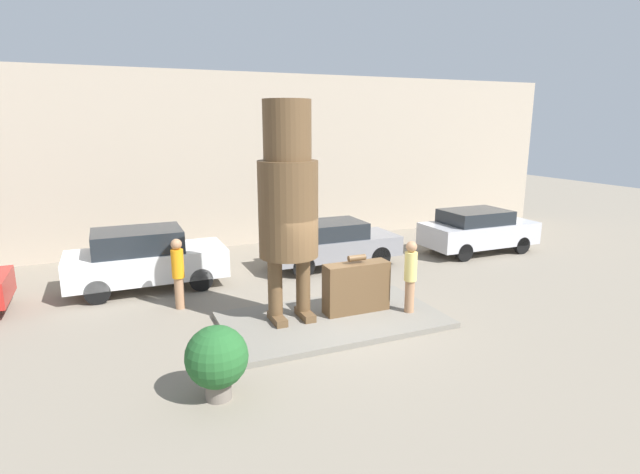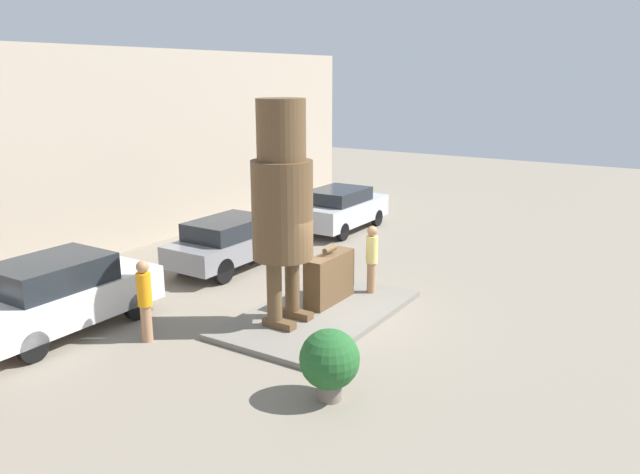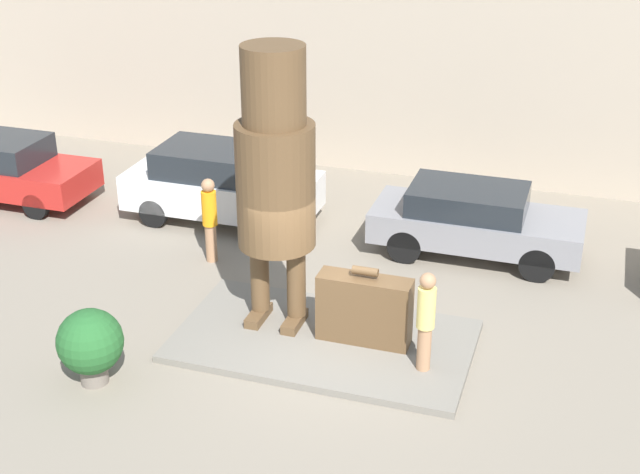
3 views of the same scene
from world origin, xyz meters
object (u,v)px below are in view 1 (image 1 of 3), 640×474
Objects in this scene: parked_car_white at (145,258)px; statue_figure at (288,195)px; giant_suitcase at (356,287)px; worker_hivis at (178,271)px; tourist at (410,274)px; planter_pot at (217,358)px; parked_car_grey at (331,242)px; parked_car_silver at (478,230)px.

statue_figure is at bearing -54.23° from parked_car_white.
statue_figure is 3.09× the size of giant_suitcase.
worker_hivis reaches higher than parked_car_white.
planter_pot is at bearing -159.89° from tourist.
statue_figure reaches higher than parked_car_grey.
statue_figure is 1.16× the size of parked_car_grey.
statue_figure is 3.59m from worker_hivis.
tourist is at bearing -28.86° from worker_hivis.
giant_suitcase reaches higher than planter_pot.
parked_car_white is (-2.84, 3.95, -2.12)m from statue_figure.
giant_suitcase is 0.37× the size of parked_car_grey.
parked_car_grey is at bearing 73.76° from giant_suitcase.
tourist reaches higher than giant_suitcase.
giant_suitcase is 7.73m from parked_car_silver.
parked_car_white is at bearing 125.77° from statue_figure.
parked_car_white reaches higher than giant_suitcase.
statue_figure is 2.79m from giant_suitcase.
parked_car_silver is 10.71m from worker_hivis.
planter_pot is at bearing -150.17° from parked_car_silver.
parked_car_silver is at bearing -2.18° from parked_car_white.
parked_car_grey is at bearing 52.16° from planter_pot.
worker_hivis is at bearing 151.14° from tourist.
giant_suitcase is at bearing -106.24° from parked_car_grey.
tourist is at bearing -142.90° from parked_car_silver.
tourist is 0.97× the size of worker_hivis.
tourist is 5.30m from planter_pot.
tourist reaches higher than parked_car_white.
parked_car_white is at bearing 95.63° from planter_pot.
parked_car_silver is (5.63, 4.26, -0.26)m from tourist.
parked_car_silver is (6.78, 3.72, 0.08)m from giant_suitcase.
statue_figure is 2.75× the size of worker_hivis.
tourist is 5.68m from worker_hivis.
worker_hivis reaches higher than giant_suitcase.
parked_car_white is 6.54m from planter_pot.
statue_figure reaches higher than giant_suitcase.
parked_car_grey is 5.60m from parked_car_silver.
planter_pot is at bearing -90.01° from worker_hivis.
worker_hivis is at bearing -71.75° from parked_car_white.
planter_pot is 4.57m from worker_hivis.
giant_suitcase is 0.89× the size of worker_hivis.
worker_hivis is (0.64, -1.95, 0.10)m from parked_car_white.
parked_car_white is 2.37× the size of worker_hivis.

